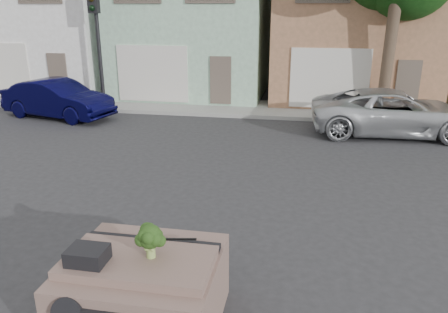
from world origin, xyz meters
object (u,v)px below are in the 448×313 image
(navy_sedan, at_px, (60,117))
(silver_pickup, at_px, (391,134))
(traffic_signal, at_px, (98,49))
(broccoli, at_px, (150,241))

(navy_sedan, relative_size, silver_pickup, 0.83)
(silver_pickup, bearing_deg, traffic_signal, 78.26)
(navy_sedan, distance_m, silver_pickup, 12.62)
(navy_sedan, distance_m, traffic_signal, 3.23)
(broccoli, bearing_deg, navy_sedan, 125.34)
(navy_sedan, xyz_separation_m, traffic_signal, (1.09, 1.67, 2.55))
(silver_pickup, distance_m, broccoli, 11.91)
(traffic_signal, bearing_deg, broccoli, -62.13)
(navy_sedan, relative_size, broccoli, 9.85)
(traffic_signal, bearing_deg, navy_sedan, -123.12)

